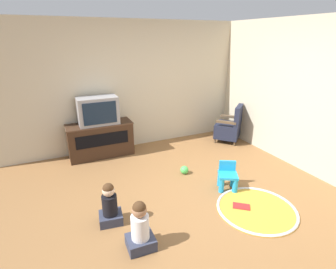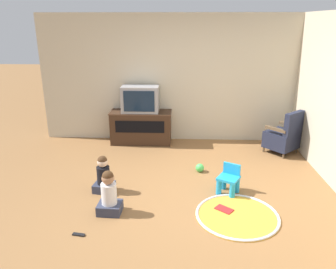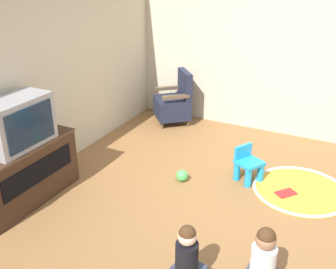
% 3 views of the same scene
% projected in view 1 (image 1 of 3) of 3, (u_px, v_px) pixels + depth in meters
% --- Properties ---
extents(ground_plane, '(30.00, 30.00, 0.00)m').
position_uv_depth(ground_plane, '(196.00, 199.00, 3.84)').
color(ground_plane, olive).
extents(wall_back, '(5.31, 0.12, 2.56)m').
position_uv_depth(wall_back, '(122.00, 87.00, 5.31)').
color(wall_back, beige).
rests_on(wall_back, ground_plane).
extents(wall_right, '(0.12, 5.48, 2.56)m').
position_uv_depth(wall_right, '(333.00, 102.00, 4.05)').
color(wall_right, beige).
rests_on(wall_right, ground_plane).
extents(tv_cabinet, '(1.25, 0.47, 0.67)m').
position_uv_depth(tv_cabinet, '(101.00, 139.00, 5.15)').
color(tv_cabinet, '#382316').
rests_on(tv_cabinet, ground_plane).
extents(television, '(0.73, 0.40, 0.52)m').
position_uv_depth(television, '(98.00, 111.00, 4.93)').
color(television, '#939399').
rests_on(television, tv_cabinet).
extents(black_armchair, '(0.73, 0.73, 0.85)m').
position_uv_depth(black_armchair, '(230.00, 127.00, 5.85)').
color(black_armchair, brown).
rests_on(black_armchair, ground_plane).
extents(yellow_kid_chair, '(0.38, 0.37, 0.43)m').
position_uv_depth(yellow_kid_chair, '(228.00, 178.00, 4.06)').
color(yellow_kid_chair, '#1E99DB').
rests_on(yellow_kid_chair, ground_plane).
extents(play_mat, '(1.09, 1.09, 0.04)m').
position_uv_depth(play_mat, '(257.00, 209.00, 3.61)').
color(play_mat, gold).
rests_on(play_mat, ground_plane).
extents(child_watching_left, '(0.32, 0.29, 0.57)m').
position_uv_depth(child_watching_left, '(110.00, 206.00, 3.28)').
color(child_watching_left, '#33384C').
rests_on(child_watching_left, ground_plane).
extents(child_watching_center, '(0.32, 0.28, 0.60)m').
position_uv_depth(child_watching_center, '(140.00, 228.00, 2.88)').
color(child_watching_center, '#33384C').
rests_on(child_watching_center, ground_plane).
extents(toy_ball, '(0.14, 0.14, 0.14)m').
position_uv_depth(toy_ball, '(184.00, 170.00, 4.54)').
color(toy_ball, '#4CCC59').
rests_on(toy_ball, ground_plane).
extents(book, '(0.27, 0.25, 0.02)m').
position_uv_depth(book, '(241.00, 207.00, 3.65)').
color(book, '#B22323').
rests_on(book, ground_plane).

